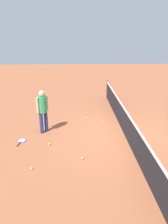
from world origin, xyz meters
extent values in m
plane|color=#9E5638|center=(0.00, 0.00, 0.00)|extent=(40.00, 40.00, 0.00)
cylinder|color=#4C4C51|center=(-5.00, 0.00, 0.54)|extent=(0.09, 0.09, 1.07)
cube|color=black|center=(0.00, 0.00, 0.46)|extent=(10.00, 0.02, 0.91)
cube|color=white|center=(0.00, 0.00, 0.94)|extent=(10.00, 0.04, 0.06)
cylinder|color=navy|center=(-0.30, -3.22, 0.42)|extent=(0.20, 0.20, 0.85)
cylinder|color=navy|center=(-0.45, -3.06, 0.42)|extent=(0.20, 0.20, 0.85)
cylinder|color=#339959|center=(-0.38, -3.14, 1.16)|extent=(0.48, 0.48, 0.62)
cylinder|color=beige|center=(-0.23, -3.30, 1.18)|extent=(0.13, 0.13, 0.58)
cylinder|color=beige|center=(-0.53, -2.99, 1.18)|extent=(0.13, 0.13, 0.58)
sphere|color=beige|center=(-0.38, -3.14, 1.58)|extent=(0.33, 0.33, 0.23)
torus|color=blue|center=(0.32, -3.87, 0.01)|extent=(0.35, 0.35, 0.02)
cylinder|color=silver|center=(0.32, -3.87, 0.01)|extent=(0.30, 0.30, 0.00)
cylinder|color=black|center=(0.61, -3.90, 0.02)|extent=(0.28, 0.07, 0.03)
sphere|color=#C6E033|center=(1.56, -1.69, 0.03)|extent=(0.07, 0.07, 0.07)
sphere|color=#C6E033|center=(-1.24, -0.68, 0.03)|extent=(0.07, 0.07, 0.07)
sphere|color=#C6E033|center=(0.65, -2.82, 0.03)|extent=(0.07, 0.07, 0.07)
sphere|color=#C6E033|center=(-1.67, -1.37, 0.03)|extent=(0.07, 0.07, 0.07)
sphere|color=#C6E033|center=(2.04, -3.16, 0.03)|extent=(0.07, 0.07, 0.07)
camera|label=1|loc=(6.94, -1.82, 3.63)|focal=32.53mm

